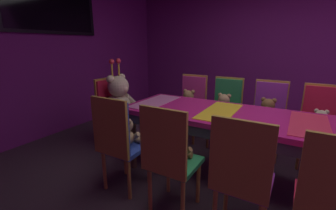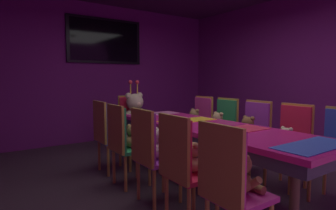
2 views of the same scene
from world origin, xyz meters
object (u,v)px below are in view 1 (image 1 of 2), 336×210
object	(u,v)px
chair_left_1	(336,195)
wall_tv	(51,2)
banquet_table	(260,125)
teddy_left_2	(246,161)
chair_left_2	(241,170)
chair_left_4	(117,137)
chair_right_3	(226,105)
teddy_right_3	(223,107)
teddy_right_2	(267,113)
teddy_right_1	(320,122)
teddy_left_3	(176,148)
teddy_right_4	(188,102)
chair_right_1	(320,117)
throne_chair	(111,105)
chair_left_3	(168,152)
teddy_left_1	(333,185)
chair_right_2	(269,110)
chair_right_4	(192,100)
king_teddy_bear	(119,98)
teddy_left_4	(127,133)

from	to	relation	value
chair_left_1	wall_tv	xyz separation A→B (m)	(0.85, 3.66, 1.45)
banquet_table	teddy_left_2	world-z (taller)	teddy_left_2
chair_left_2	banquet_table	bearing A→B (deg)	1.00
chair_left_4	chair_right_3	xyz separation A→B (m)	(1.69, -0.56, 0.00)
banquet_table	teddy_right_3	world-z (taller)	teddy_right_3
teddy_right_2	wall_tv	distance (m)	3.49
teddy_right_1	teddy_left_3	bearing A→B (deg)	-38.17
teddy_left_3	chair_right_3	distance (m)	1.58
chair_left_2	teddy_right_4	distance (m)	1.92
chair_left_4	teddy_right_4	bearing A→B (deg)	-0.77
chair_right_1	throne_chair	xyz separation A→B (m)	(-0.84, 2.56, 0.00)
chair_left_1	throne_chair	bearing A→B (deg)	71.72
banquet_table	chair_left_4	world-z (taller)	chair_left_4
chair_right_3	throne_chair	bearing A→B (deg)	-58.96
banquet_table	teddy_right_4	world-z (taller)	teddy_right_4
teddy_left_3	teddy_right_4	world-z (taller)	teddy_right_4
chair_left_3	teddy_left_1	bearing A→B (deg)	-81.71
chair_left_2	teddy_right_1	size ratio (longest dim) A/B	3.49
teddy_left_1	chair_right_3	size ratio (longest dim) A/B	0.30
chair_right_1	chair_left_1	bearing A→B (deg)	0.08
teddy_left_3	teddy_right_1	bearing A→B (deg)	-38.17
chair_left_3	teddy_right_2	size ratio (longest dim) A/B	2.81
throne_chair	chair_right_2	bearing A→B (deg)	23.21
teddy_left_3	chair_left_4	size ratio (longest dim) A/B	0.30
teddy_right_4	wall_tv	bearing A→B (deg)	-70.32
teddy_left_2	chair_right_4	size ratio (longest dim) A/B	0.34
teddy_right_1	chair_right_4	distance (m)	1.68
teddy_right_1	teddy_left_2	bearing A→B (deg)	-21.13
teddy_right_1	teddy_right_2	size ratio (longest dim) A/B	0.80
chair_left_1	throne_chair	size ratio (longest dim) A/B	1.00
chair_right_3	king_teddy_bear	size ratio (longest dim) A/B	1.24
banquet_table	wall_tv	bearing A→B (deg)	90.00
teddy_left_4	chair_right_1	distance (m)	2.28
chair_right_1	chair_left_4	bearing A→B (deg)	-45.46
teddy_left_4	king_teddy_bear	bearing A→B (deg)	45.50
chair_left_4	wall_tv	world-z (taller)	wall_tv
banquet_table	wall_tv	world-z (taller)	wall_tv
chair_right_4	banquet_table	bearing A→B (deg)	52.70
teddy_left_2	chair_right_2	world-z (taller)	chair_right_2
chair_right_2	teddy_right_3	distance (m)	0.59
teddy_left_1	banquet_table	bearing A→B (deg)	38.26
banquet_table	chair_right_3	xyz separation A→B (m)	(0.86, 0.58, -0.06)
chair_left_1	chair_right_4	xyz separation A→B (m)	(1.70, 1.68, 0.00)
chair_right_2	throne_chair	bearing A→B (deg)	-66.79
chair_left_1	chair_left_3	bearing A→B (deg)	90.99
chair_left_1	throne_chair	xyz separation A→B (m)	(0.85, 2.56, 0.00)
chair_left_2	teddy_left_4	xyz separation A→B (m)	(0.15, 1.16, -0.01)
teddy_right_2	chair_right_4	distance (m)	1.12
banquet_table	teddy_right_1	xyz separation A→B (m)	(0.70, -0.55, -0.08)
chair_left_2	wall_tv	xyz separation A→B (m)	(0.84, 3.12, 1.45)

